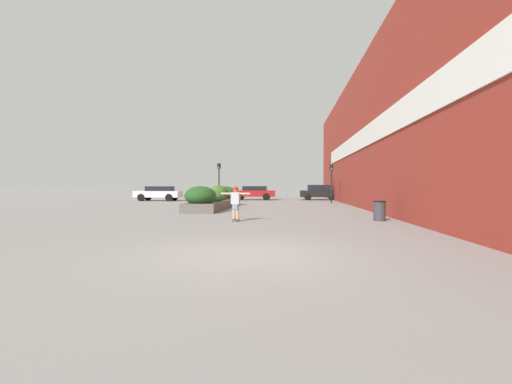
% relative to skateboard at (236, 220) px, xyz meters
% --- Properties ---
extents(ground_plane, '(300.00, 300.00, 0.00)m').
position_rel_skateboard_xyz_m(ground_plane, '(1.12, -6.61, -0.07)').
color(ground_plane, gray).
extents(building_wall_right, '(0.67, 42.91, 9.57)m').
position_rel_skateboard_xyz_m(building_wall_right, '(7.10, 10.45, 4.72)').
color(building_wall_right, maroon).
rests_on(building_wall_right, ground_plane).
extents(planter_box, '(1.82, 9.25, 1.50)m').
position_rel_skateboard_xyz_m(planter_box, '(-2.61, 8.04, 0.53)').
color(planter_box, '#605B54').
rests_on(planter_box, ground_plane).
extents(skateboard, '(0.30, 0.61, 0.09)m').
position_rel_skateboard_xyz_m(skateboard, '(0.00, 0.00, 0.00)').
color(skateboard, black).
rests_on(skateboard, ground_plane).
extents(skateboarder, '(1.25, 0.35, 1.35)m').
position_rel_skateboard_xyz_m(skateboarder, '(0.00, 0.00, 0.84)').
color(skateboarder, tan).
rests_on(skateboarder, skateboard).
extents(trash_bin, '(0.50, 0.50, 0.83)m').
position_rel_skateboard_xyz_m(trash_bin, '(5.92, 0.79, 0.35)').
color(trash_bin, '#38383D').
rests_on(trash_bin, ground_plane).
extents(car_leftmost, '(4.53, 1.89, 1.44)m').
position_rel_skateboard_xyz_m(car_leftmost, '(-1.43, 21.78, 0.72)').
color(car_leftmost, maroon).
rests_on(car_leftmost, ground_plane).
extents(car_center_left, '(4.45, 1.84, 1.43)m').
position_rel_skateboard_xyz_m(car_center_left, '(-10.48, 18.65, 0.71)').
color(car_center_left, silver).
rests_on(car_center_left, ground_plane).
extents(car_center_right, '(4.14, 1.86, 1.57)m').
position_rel_skateboard_xyz_m(car_center_right, '(5.44, 22.31, 0.74)').
color(car_center_right, black).
rests_on(car_center_right, ground_plane).
extents(car_rightmost, '(4.02, 2.04, 1.56)m').
position_rel_skateboard_xyz_m(car_rightmost, '(12.98, 22.23, 0.75)').
color(car_rightmost, maroon).
rests_on(car_rightmost, ground_plane).
extents(traffic_light_left, '(0.28, 0.30, 3.45)m').
position_rel_skateboard_xyz_m(traffic_light_left, '(-3.89, 15.73, 2.28)').
color(traffic_light_left, black).
rests_on(traffic_light_left, ground_plane).
extents(traffic_light_right, '(0.28, 0.30, 3.27)m').
position_rel_skateboard_xyz_m(traffic_light_right, '(5.82, 15.75, 2.18)').
color(traffic_light_right, black).
rests_on(traffic_light_right, ground_plane).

